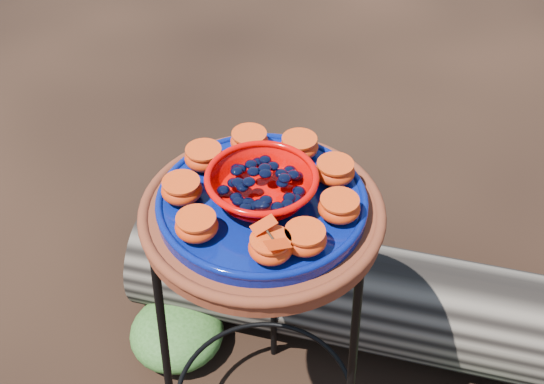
# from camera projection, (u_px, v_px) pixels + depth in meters

# --- Properties ---
(plant_stand) EXTENTS (0.44, 0.44, 0.70)m
(plant_stand) POSITION_uv_depth(u_px,v_px,m) (264.00, 343.00, 1.41)
(plant_stand) COLOR black
(plant_stand) RESTS_ON ground
(terracotta_saucer) EXTENTS (0.41, 0.41, 0.03)m
(terracotta_saucer) POSITION_uv_depth(u_px,v_px,m) (262.00, 215.00, 1.17)
(terracotta_saucer) COLOR maroon
(terracotta_saucer) RESTS_ON plant_stand
(cobalt_plate) EXTENTS (0.35, 0.35, 0.02)m
(cobalt_plate) POSITION_uv_depth(u_px,v_px,m) (262.00, 203.00, 1.15)
(cobalt_plate) COLOR #060B36
(cobalt_plate) RESTS_ON terracotta_saucer
(red_bowl) EXTENTS (0.18, 0.18, 0.05)m
(red_bowl) POSITION_uv_depth(u_px,v_px,m) (262.00, 187.00, 1.13)
(red_bowl) COLOR #C60301
(red_bowl) RESTS_ON cobalt_plate
(glass_gems) EXTENTS (0.14, 0.14, 0.02)m
(glass_gems) POSITION_uv_depth(u_px,v_px,m) (262.00, 170.00, 1.10)
(glass_gems) COLOR black
(glass_gems) RESTS_ON red_bowl
(orange_half_0) EXTENTS (0.07, 0.07, 0.04)m
(orange_half_0) POSITION_uv_depth(u_px,v_px,m) (271.00, 247.00, 1.03)
(orange_half_0) COLOR #AA1500
(orange_half_0) RESTS_ON cobalt_plate
(orange_half_1) EXTENTS (0.07, 0.07, 0.04)m
(orange_half_1) POSITION_uv_depth(u_px,v_px,m) (305.00, 239.00, 1.04)
(orange_half_1) COLOR #AA1500
(orange_half_1) RESTS_ON cobalt_plate
(orange_half_2) EXTENTS (0.07, 0.07, 0.04)m
(orange_half_2) POSITION_uv_depth(u_px,v_px,m) (339.00, 208.00, 1.10)
(orange_half_2) COLOR #AA1500
(orange_half_2) RESTS_ON cobalt_plate
(orange_half_3) EXTENTS (0.07, 0.07, 0.04)m
(orange_half_3) POSITION_uv_depth(u_px,v_px,m) (335.00, 172.00, 1.16)
(orange_half_3) COLOR #AA1500
(orange_half_3) RESTS_ON cobalt_plate
(orange_half_4) EXTENTS (0.07, 0.07, 0.04)m
(orange_half_4) POSITION_uv_depth(u_px,v_px,m) (299.00, 147.00, 1.22)
(orange_half_4) COLOR #AA1500
(orange_half_4) RESTS_ON cobalt_plate
(orange_half_5) EXTENTS (0.07, 0.07, 0.04)m
(orange_half_5) POSITION_uv_depth(u_px,v_px,m) (249.00, 141.00, 1.23)
(orange_half_5) COLOR #AA1500
(orange_half_5) RESTS_ON cobalt_plate
(orange_half_6) EXTENTS (0.07, 0.07, 0.04)m
(orange_half_6) POSITION_uv_depth(u_px,v_px,m) (204.00, 157.00, 1.19)
(orange_half_6) COLOR #AA1500
(orange_half_6) RESTS_ON cobalt_plate
(orange_half_7) EXTENTS (0.07, 0.07, 0.04)m
(orange_half_7) POSITION_uv_depth(u_px,v_px,m) (182.00, 190.00, 1.13)
(orange_half_7) COLOR #AA1500
(orange_half_7) RESTS_ON cobalt_plate
(orange_half_8) EXTENTS (0.07, 0.07, 0.04)m
(orange_half_8) POSITION_uv_depth(u_px,v_px,m) (197.00, 226.00, 1.07)
(orange_half_8) COLOR #AA1500
(orange_half_8) RESTS_ON cobalt_plate
(butterfly) EXTENTS (0.10, 0.09, 0.01)m
(butterfly) POSITION_uv_depth(u_px,v_px,m) (271.00, 235.00, 1.01)
(butterfly) COLOR red
(butterfly) RESTS_ON orange_half_0
(driftwood_log) EXTENTS (1.54, 0.62, 0.28)m
(driftwood_log) POSITION_uv_depth(u_px,v_px,m) (416.00, 306.00, 1.75)
(driftwood_log) COLOR black
(driftwood_log) RESTS_ON ground
(foliage_left) EXTENTS (0.25, 0.25, 0.12)m
(foliage_left) POSITION_uv_depth(u_px,v_px,m) (177.00, 331.00, 1.79)
(foliage_left) COLOR #1E4113
(foliage_left) RESTS_ON ground
(foliage_back) EXTENTS (0.31, 0.31, 0.15)m
(foliage_back) POSITION_uv_depth(u_px,v_px,m) (200.00, 234.00, 2.03)
(foliage_back) COLOR #1E4113
(foliage_back) RESTS_ON ground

